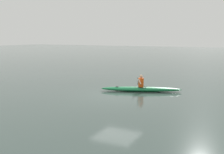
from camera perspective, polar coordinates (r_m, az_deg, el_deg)
ground_plane at (r=16.12m, az=1.03°, el=-3.95°), size 160.00×160.00×0.00m
kayak at (r=17.43m, az=6.11°, el=-2.54°), size 4.97×2.48×0.30m
kayaker at (r=17.34m, az=6.03°, el=-0.96°), size 0.91×2.20×0.78m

